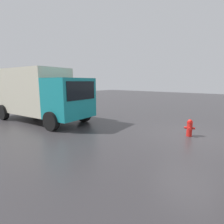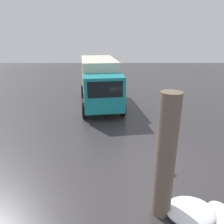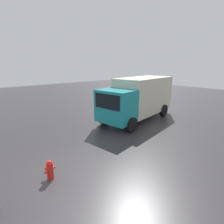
{
  "view_description": "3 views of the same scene",
  "coord_description": "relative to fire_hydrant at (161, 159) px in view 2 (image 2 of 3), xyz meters",
  "views": [
    {
      "loc": [
        -2.13,
        7.45,
        2.25
      ],
      "look_at": [
        3.41,
        0.98,
        0.77
      ],
      "focal_mm": 28.0,
      "sensor_mm": 36.0,
      "label": 1
    },
    {
      "loc": [
        -6.73,
        1.83,
        4.61
      ],
      "look_at": [
        3.36,
        1.73,
        0.96
      ],
      "focal_mm": 35.0,
      "sensor_mm": 36.0,
      "label": 2
    },
    {
      "loc": [
        -1.95,
        -5.42,
        3.89
      ],
      "look_at": [
        4.35,
        1.61,
        1.33
      ],
      "focal_mm": 28.0,
      "sensor_mm": 36.0,
      "label": 3
    }
  ],
  "objects": [
    {
      "name": "ground_plane",
      "position": [
        0.0,
        -0.0,
        -0.37
      ],
      "size": [
        60.0,
        60.0,
        0.0
      ],
      "primitive_type": "plane",
      "color": "#333033"
    },
    {
      "name": "fire_hydrant",
      "position": [
        0.0,
        0.0,
        0.0
      ],
      "size": [
        0.43,
        0.33,
        0.72
      ],
      "rotation": [
        0.0,
        0.0,
        1.88
      ],
      "color": "red",
      "rests_on": "ground_plane"
    },
    {
      "name": "tree_trunk",
      "position": [
        -2.03,
        0.45,
        1.34
      ],
      "size": [
        0.77,
        0.5,
        3.38
      ],
      "color": "#6B5B4C",
      "rests_on": "ground_plane"
    },
    {
      "name": "delivery_truck",
      "position": [
        7.77,
        2.52,
        1.26
      ],
      "size": [
        6.78,
        3.19,
        2.99
      ],
      "rotation": [
        0.0,
        0.0,
        1.7
      ],
      "color": "teal",
      "rests_on": "ground_plane"
    },
    {
      "name": "snow_pile_by_hydrant",
      "position": [
        -2.18,
        -0.31,
        -0.24
      ],
      "size": [
        1.14,
        1.33,
        0.27
      ],
      "color": "white",
      "rests_on": "ground_plane"
    },
    {
      "name": "snow_pile_curbside",
      "position": [
        -2.32,
        -1.14,
        -0.28
      ],
      "size": [
        1.14,
        0.71,
        0.17
      ],
      "color": "white",
      "rests_on": "ground_plane"
    }
  ]
}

